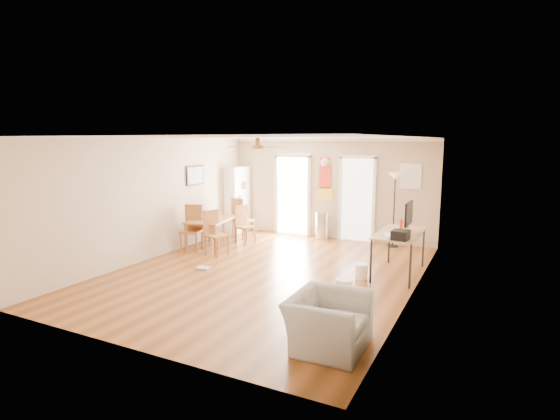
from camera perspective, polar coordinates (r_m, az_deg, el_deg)
The scene contains 30 objects.
floor at distance 8.54m, azimuth -1.82°, elevation -8.21°, with size 7.00×7.00×0.00m, color brown.
ceiling at distance 8.15m, azimuth -1.91°, elevation 9.51°, with size 5.50×7.00×0.00m, color silver, non-canonical shape.
wall_back at distance 11.42m, azimuth 6.52°, elevation 2.80°, with size 5.50×0.04×2.60m, color beige, non-canonical shape.
wall_front at distance 5.49m, azimuth -19.58°, elevation -4.52°, with size 5.50×0.04×2.60m, color beige, non-canonical shape.
wall_left at distance 9.85m, azimuth -16.09°, elevation 1.50°, with size 0.04×7.00×2.60m, color beige, non-canonical shape.
wall_right at distance 7.37m, azimuth 17.32°, elevation -1.02°, with size 0.04×7.00×2.60m, color beige, non-canonical shape.
crown_molding at distance 8.15m, azimuth -1.91°, elevation 9.23°, with size 5.50×7.00×0.08m, color white, non-canonical shape.
kitchen_doorway at distance 11.84m, azimuth 1.70°, elevation 1.86°, with size 0.90×0.10×2.10m, color white, non-canonical shape.
bathroom_doorway at distance 11.21m, azimuth 10.08°, elevation 1.31°, with size 0.80×0.10×2.10m, color white, non-canonical shape.
wall_decal at distance 11.42m, azimuth 5.92°, elevation 4.07°, with size 0.46×0.03×1.10m, color red.
ac_grille at distance 10.83m, azimuth 16.77°, elevation 4.26°, with size 0.50×0.04×0.60m, color white.
framed_poster at distance 10.85m, azimuth -11.08°, elevation 4.49°, with size 0.04×0.66×0.48m, color black.
ceiling_fan at distance 7.89m, azimuth -2.95°, elevation 8.28°, with size 1.24×1.24×0.20m, color #593819, non-canonical shape.
bookshelf at distance 12.17m, azimuth -5.62°, elevation 1.36°, with size 0.36×0.82×1.82m, color white, non-canonical shape.
dining_table at distance 10.58m, azimuth -8.91°, elevation -2.97°, with size 0.84×1.40×0.70m, color #995A31, non-canonical shape.
dining_chair_right_a at distance 10.80m, azimuth -4.53°, elevation -1.97°, with size 0.39×0.39×0.95m, color #A16434, non-canonical shape.
dining_chair_right_b at distance 9.77m, azimuth -8.30°, elevation -3.06°, with size 0.41×0.41×1.00m, color #A56C35, non-canonical shape.
dining_chair_near at distance 10.24m, azimuth -11.57°, elevation -2.42°, with size 0.44×0.44×1.06m, color brown, non-canonical shape.
dining_chair_far at distance 11.43m, azimuth -4.85°, elevation -1.06°, with size 0.44×0.44×1.06m, color olive, non-canonical shape.
trash_can at distance 11.32m, azimuth 5.53°, elevation -2.06°, with size 0.33×0.33×0.72m, color silver.
torchiere_lamp at distance 10.76m, azimuth 14.74°, elevation 0.00°, with size 0.34×0.34×1.79m, color black, non-canonical shape.
computer_desk at distance 8.62m, azimuth 15.31°, elevation -5.53°, with size 0.77×1.54×0.82m, color tan, non-canonical shape.
imac at distance 8.44m, azimuth 16.53°, elevation -0.95°, with size 0.09×0.64×0.60m, color black, non-canonical shape.
keyboard at distance 8.21m, azimuth 14.15°, elevation -3.20°, with size 0.14×0.43×0.02m, color silver.
printer at distance 7.91m, azimuth 15.55°, elevation -3.17°, with size 0.28×0.32×0.17m, color black.
orange_bottle at distance 8.68m, azimuth 15.59°, elevation -1.89°, with size 0.08×0.08×0.23m, color red.
wastebasket_a at distance 8.31m, azimuth 10.63°, elevation -7.90°, with size 0.23×0.23×0.27m, color white.
wastebasket_b at distance 7.26m, azimuth 8.41°, elevation -10.17°, with size 0.27×0.27×0.31m, color white.
floor_cloth at distance 8.90m, azimuth -10.08°, elevation -7.52°, with size 0.25×0.20×0.04m, color gray.
armchair at distance 5.56m, azimuth 6.36°, elevation -14.36°, with size 1.02×0.89×0.66m, color #9E9F9A.
Camera 1 is at (3.88, -7.17, 2.54)m, focal length 27.86 mm.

